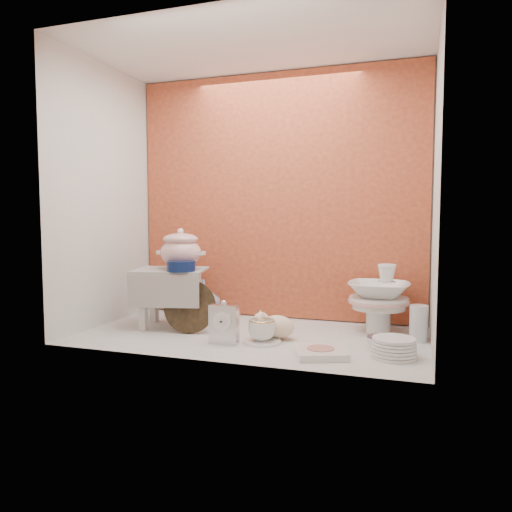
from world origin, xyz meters
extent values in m
plane|color=silver|center=(0.00, 0.00, 0.00)|extent=(1.80, 1.80, 0.00)
cube|color=#CA6032|center=(0.00, 0.50, 0.75)|extent=(1.80, 0.06, 1.50)
cube|color=silver|center=(-0.90, 0.00, 0.75)|extent=(0.06, 1.00, 1.50)
cube|color=silver|center=(0.90, 0.00, 0.75)|extent=(0.06, 1.00, 1.50)
cube|color=white|center=(0.00, 0.00, 1.50)|extent=(1.80, 1.00, 0.06)
cylinder|color=#091843|center=(-0.39, -0.03, 0.36)|extent=(0.19, 0.19, 0.06)
imported|color=silver|center=(-0.44, 0.35, 0.12)|extent=(0.24, 0.24, 0.24)
cube|color=silver|center=(-0.07, -0.21, 0.11)|extent=(0.15, 0.05, 0.21)
ellipsoid|color=beige|center=(0.15, -0.04, 0.07)|extent=(0.25, 0.19, 0.13)
cylinder|color=white|center=(0.10, -0.14, 0.01)|extent=(0.19, 0.19, 0.01)
imported|color=white|center=(0.10, -0.14, 0.07)|extent=(0.14, 0.14, 0.11)
cube|color=white|center=(0.42, -0.26, 0.02)|extent=(0.29, 0.29, 0.03)
cylinder|color=white|center=(0.74, -0.18, 0.04)|extent=(0.23, 0.23, 0.09)
imported|color=silver|center=(0.69, -0.05, 0.03)|extent=(0.23, 0.23, 0.06)
cylinder|color=silver|center=(0.84, 0.15, 0.09)|extent=(0.12, 0.12, 0.18)
camera|label=1|loc=(0.83, -2.40, 0.62)|focal=34.17mm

